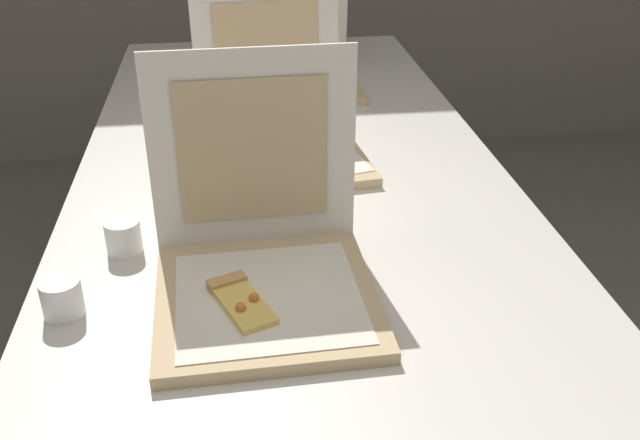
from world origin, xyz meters
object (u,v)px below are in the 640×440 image
object	(u,v)px
pizza_box_middle	(281,134)
cup_white_near_left	(62,298)
cup_white_near_center	(123,237)
cup_white_mid	(175,191)
pizza_box_back	(295,68)
table	(299,221)
pizza_box_front	(263,265)
cup_white_far	(188,123)

from	to	relation	value
pizza_box_middle	cup_white_near_left	distance (m)	0.68
cup_white_near_center	cup_white_mid	bearing A→B (deg)	64.27
pizza_box_back	cup_white_near_left	xyz separation A→B (m)	(-0.46, -1.06, -0.02)
table	pizza_box_front	world-z (taller)	pizza_box_front
cup_white_near_center	cup_white_near_left	distance (m)	0.19
cup_white_mid	pizza_box_front	bearing A→B (deg)	-64.48
cup_white_near_center	cup_white_near_left	bearing A→B (deg)	-111.88
table	cup_white_near_left	xyz separation A→B (m)	(-0.39, -0.33, 0.07)
cup_white_near_left	cup_white_far	distance (m)	0.74
pizza_box_front	cup_white_near_center	size ratio (longest dim) A/B	5.83
pizza_box_back	cup_white_near_left	distance (m)	1.16
table	pizza_box_back	bearing A→B (deg)	85.23
pizza_box_middle	cup_white_mid	bearing A→B (deg)	-142.81
table	cup_white_mid	size ratio (longest dim) A/B	39.99
cup_white_mid	cup_white_near_left	bearing A→B (deg)	-113.77
cup_white_near_center	cup_white_near_left	size ratio (longest dim) A/B	1.00
cup_white_mid	cup_white_far	size ratio (longest dim) A/B	1.00
pizza_box_front	cup_white_near_left	bearing A→B (deg)	-178.14
pizza_box_back	cup_white_near_center	xyz separation A→B (m)	(-0.38, -0.89, -0.02)
table	pizza_box_back	xyz separation A→B (m)	(0.06, 0.73, 0.10)
cup_white_mid	cup_white_far	world-z (taller)	same
pizza_box_back	table	bearing A→B (deg)	-95.81
table	pizza_box_middle	distance (m)	0.25
cup_white_near_left	cup_white_far	bearing A→B (deg)	77.12
pizza_box_front	cup_white_near_left	xyz separation A→B (m)	(-0.31, -0.02, -0.02)
pizza_box_front	cup_white_near_left	size ratio (longest dim) A/B	5.83
pizza_box_back	cup_white_mid	size ratio (longest dim) A/B	5.81
pizza_box_back	cup_white_near_center	world-z (taller)	pizza_box_back
table	pizza_box_back	distance (m)	0.74
cup_white_mid	cup_white_near_left	size ratio (longest dim) A/B	1.00
pizza_box_front	cup_white_near_center	world-z (taller)	pizza_box_front
pizza_box_back	cup_white_mid	distance (m)	0.78
cup_white_near_center	pizza_box_front	bearing A→B (deg)	-33.75
table	pizza_box_middle	bearing A→B (deg)	93.82
pizza_box_front	pizza_box_middle	xyz separation A→B (m)	(0.07, 0.54, 0.00)
pizza_box_front	pizza_box_back	bearing A→B (deg)	79.99
pizza_box_middle	pizza_box_back	xyz separation A→B (m)	(0.08, 0.50, -0.00)
pizza_box_middle	cup_white_near_left	world-z (taller)	pizza_box_middle
table	cup_white_near_left	world-z (taller)	cup_white_near_left
table	cup_white_far	world-z (taller)	cup_white_far
table	cup_white_far	xyz separation A→B (m)	(-0.23, 0.39, 0.07)
pizza_box_back	cup_white_far	bearing A→B (deg)	-131.29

